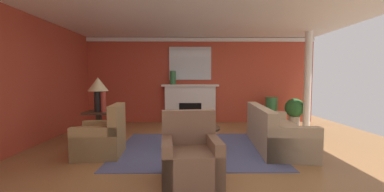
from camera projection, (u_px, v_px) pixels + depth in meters
ground_plane at (200, 150)px, 4.92m from camera, size 9.07×9.07×0.00m
wall_fireplace at (196, 80)px, 8.03m from camera, size 7.58×0.12×2.74m
wall_window at (28, 81)px, 5.08m from camera, size 0.12×6.91×2.74m
ceiling_panel at (200, 12)px, 5.02m from camera, size 7.58×6.91×0.06m
crown_moulding at (196, 40)px, 7.86m from camera, size 7.58×0.08×0.12m
area_rug at (195, 148)px, 4.99m from camera, size 3.09×2.61×0.01m
fireplace at (190, 105)px, 7.87m from camera, size 1.80×0.35×1.23m
mantel_mirror at (190, 63)px, 7.90m from camera, size 1.34×0.04×1.05m
sofa at (275, 133)px, 5.06m from camera, size 1.06×2.16×0.85m
armchair_near_window at (102, 139)px, 4.53m from camera, size 0.86×0.86×0.95m
armchair_facing_fireplace at (191, 158)px, 3.46m from camera, size 0.88×0.88×0.95m
coffee_table at (195, 132)px, 4.97m from camera, size 1.00×1.00×0.45m
side_table at (99, 125)px, 5.45m from camera, size 0.56×0.56×0.70m
table_lamp at (98, 88)px, 5.39m from camera, size 0.44×0.44×0.75m
vase_tall_corner at (271, 111)px, 7.61m from camera, size 0.36×0.36×0.85m
vase_mantel_left at (173, 78)px, 7.76m from camera, size 0.18×0.18×0.43m
vase_on_side_table at (103, 102)px, 5.29m from camera, size 0.10×0.10×0.44m
book_red_cover at (201, 126)px, 4.96m from camera, size 0.22×0.17×0.04m
book_art_folio at (195, 123)px, 5.05m from camera, size 0.27×0.18×0.04m
book_small_novel at (195, 120)px, 5.10m from camera, size 0.28×0.23×0.05m
potted_plant at (294, 110)px, 7.32m from camera, size 0.56×0.56×0.83m
column_white at (308, 80)px, 7.00m from camera, size 0.20×0.20×2.74m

